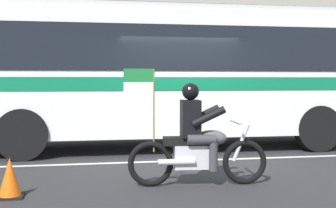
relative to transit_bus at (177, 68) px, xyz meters
name	(u,v)px	position (x,y,z in m)	size (l,w,h in m)	color
ground_plane	(180,156)	(-0.17, -1.19, -1.88)	(60.00, 60.00, 0.00)	#2B2B2D
sidewalk_curb	(148,127)	(-0.17, 3.91, -1.81)	(28.00, 3.80, 0.15)	#B7B2A8
lane_center_stripe	(186,161)	(-0.17, -1.79, -1.88)	(26.60, 0.14, 0.01)	silver
transit_bus	(177,68)	(0.00, 0.00, 0.00)	(10.94, 2.68, 3.22)	white
motorcycle_with_rider	(197,142)	(-0.46, -3.83, -1.22)	(2.19, 0.64, 1.78)	black
traffic_cone	(10,179)	(-3.14, -4.05, -1.62)	(0.36, 0.36, 0.55)	#EA590F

